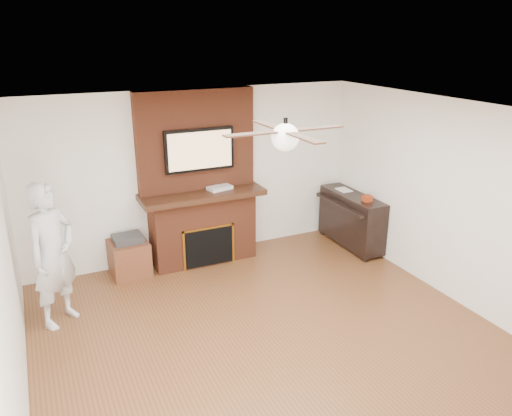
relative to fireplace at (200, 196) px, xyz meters
name	(u,v)px	position (x,y,z in m)	size (l,w,h in m)	color
room_shell	(283,243)	(0.00, -2.55, 0.25)	(5.36, 5.86, 2.86)	brown
fireplace	(200,196)	(0.00, 0.00, 0.00)	(1.78, 0.64, 2.50)	brown
tv	(200,150)	(0.00, -0.05, 0.68)	(1.00, 0.08, 0.60)	black
ceiling_fan	(285,136)	(0.00, -2.55, 1.34)	(1.21, 1.21, 0.31)	black
person	(53,255)	(-2.08, -0.94, -0.14)	(0.63, 0.42, 1.72)	silver
side_table	(129,256)	(-1.10, -0.07, -0.72)	(0.54, 0.54, 0.59)	#5B2D1A
piano	(351,219)	(2.29, -0.55, -0.54)	(0.49, 1.30, 0.94)	black
cable_box	(220,188)	(0.27, -0.10, 0.11)	(0.35, 0.20, 0.05)	silver
candle_orange	(195,263)	(-0.20, -0.22, -0.94)	(0.07, 0.07, 0.11)	red
candle_green	(210,260)	(0.04, -0.20, -0.95)	(0.08, 0.08, 0.08)	#4B7E32
candle_cream	(210,260)	(0.04, -0.23, -0.95)	(0.08, 0.08, 0.10)	#F9E5C6
candle_blue	(216,261)	(0.12, -0.25, -0.96)	(0.06, 0.06, 0.07)	#2E688B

